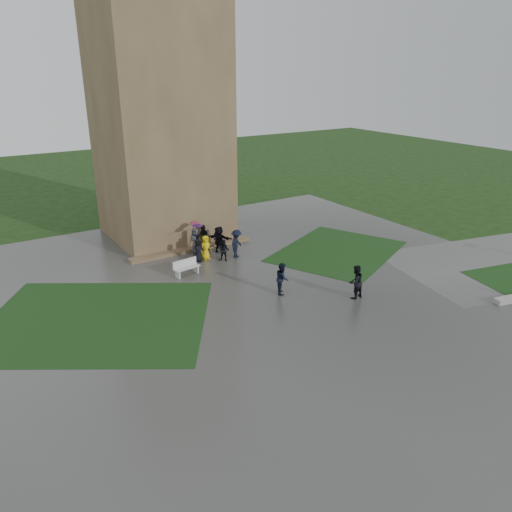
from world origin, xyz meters
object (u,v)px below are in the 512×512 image
pedestrian_near (355,282)px  pedestrian_mid (282,278)px  bench (186,267)px  tower (159,113)px

pedestrian_near → pedestrian_mid: bearing=-46.5°
bench → pedestrian_mid: (3.47, -5.32, 0.41)m
tower → pedestrian_near: 18.55m
pedestrian_mid → tower: bearing=36.3°
tower → pedestrian_mid: (1.32, -13.47, -8.07)m
bench → pedestrian_mid: 6.36m
tower → pedestrian_near: bearing=-74.9°
bench → pedestrian_near: 10.33m
tower → pedestrian_mid: tower is taller
tower → bench: 11.96m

